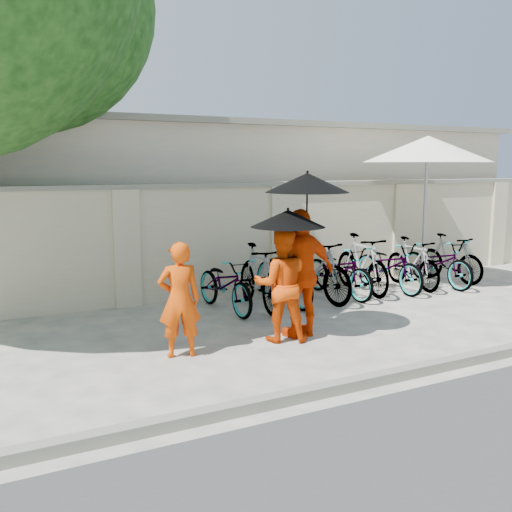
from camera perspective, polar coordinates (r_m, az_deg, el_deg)
name	(u,v)px	position (r m, az deg, el deg)	size (l,w,h in m)	color
ground	(263,348)	(7.67, 0.71, -9.16)	(80.00, 80.00, 0.00)	beige
kerb	(338,387)	(6.29, 8.17, -12.86)	(40.00, 0.16, 0.12)	slate
compound_wall	(230,241)	(10.69, -2.58, 1.54)	(20.00, 0.30, 2.00)	beige
building_behind	(203,197)	(14.50, -5.29, 5.87)	(14.00, 6.00, 3.20)	beige
monk_left	(179,300)	(7.21, -7.68, -4.34)	(0.54, 0.35, 1.47)	#DD4405
monk_center	(281,285)	(7.80, 2.54, -2.88)	(0.76, 0.59, 1.57)	#D84005
parasol_center	(288,218)	(7.62, 3.21, 3.77)	(1.00, 1.00, 0.92)	black
monk_right	(302,273)	(7.98, 4.59, -1.75)	(1.06, 0.44, 1.81)	red
parasol_right	(307,183)	(7.78, 5.15, 7.31)	(1.16, 1.16, 1.27)	black
patio_umbrella	(427,151)	(11.75, 16.77, 10.04)	(2.77, 2.77, 2.96)	slate
bike_0	(225,284)	(9.43, -3.09, -2.81)	(0.61, 1.75, 0.92)	gray
bike_1	(258,277)	(9.59, 0.24, -2.09)	(0.51, 1.80, 1.08)	gray
bike_2	(284,275)	(9.99, 2.82, -1.90)	(0.66, 1.90, 1.00)	gray
bike_3	(315,270)	(10.18, 5.94, -1.38)	(0.53, 1.87, 1.12)	gray
bike_4	(339,271)	(10.58, 8.28, -1.47)	(0.64, 1.83, 0.96)	gray
bike_5	(362,264)	(10.96, 10.53, -0.77)	(0.52, 1.84, 1.11)	gray
bike_6	(389,266)	(11.26, 13.16, -0.96)	(0.64, 1.85, 0.97)	gray
bike_7	(412,263)	(11.62, 15.37, -0.68)	(0.47, 1.65, 0.99)	gray
bike_8	(437,262)	(11.96, 17.66, -0.61)	(0.63, 1.82, 0.95)	gray
bike_9	(450,258)	(12.51, 18.86, -0.19)	(0.46, 1.63, 0.98)	gray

